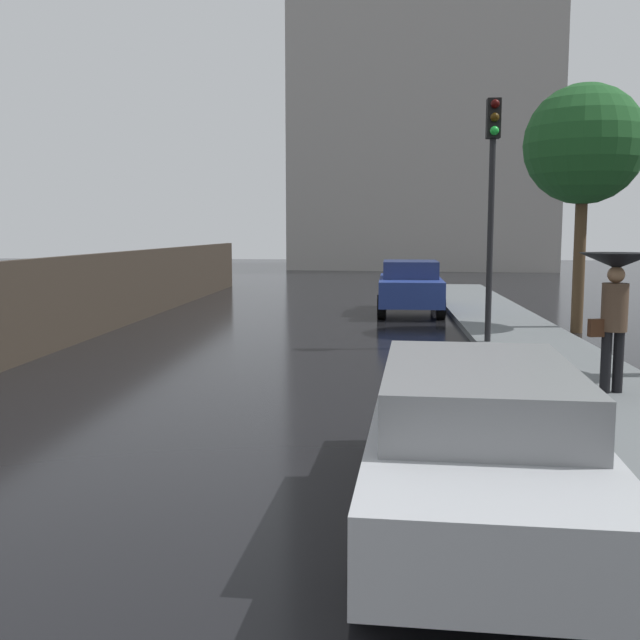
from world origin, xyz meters
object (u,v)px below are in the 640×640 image
at_px(car_blue_near_kerb, 410,286).
at_px(street_tree_far, 584,146).
at_px(pedestrian_with_umbrella_near, 616,283).
at_px(traffic_light, 492,176).
at_px(car_silver_mid_road, 477,437).

bearing_deg(car_blue_near_kerb, street_tree_far, -44.76).
height_order(pedestrian_with_umbrella_near, traffic_light, traffic_light).
xyz_separation_m(pedestrian_with_umbrella_near, street_tree_far, (1.37, 7.15, 2.60)).
distance_m(pedestrian_with_umbrella_near, traffic_light, 5.06).
height_order(car_silver_mid_road, pedestrian_with_umbrella_near, pedestrian_with_umbrella_near).
bearing_deg(car_blue_near_kerb, pedestrian_with_umbrella_near, -77.21).
bearing_deg(pedestrian_with_umbrella_near, traffic_light, 89.47).
bearing_deg(traffic_light, car_silver_mid_road, -98.63).
bearing_deg(street_tree_far, traffic_light, -133.39).
height_order(car_blue_near_kerb, street_tree_far, street_tree_far).
xyz_separation_m(car_silver_mid_road, traffic_light, (1.38, 9.06, 2.68)).
relative_size(car_silver_mid_road, street_tree_far, 0.82).
bearing_deg(traffic_light, car_blue_near_kerb, 101.73).
relative_size(pedestrian_with_umbrella_near, traffic_light, 0.40).
height_order(traffic_light, street_tree_far, street_tree_far).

